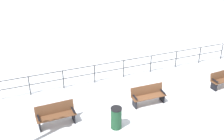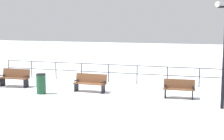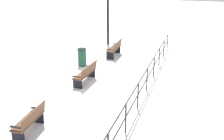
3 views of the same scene
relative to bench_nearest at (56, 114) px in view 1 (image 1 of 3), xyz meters
name	(u,v)px [view 1 (image 1 of 3)]	position (x,y,z in m)	size (l,w,h in m)	color
ground_plane	(149,105)	(0.14, 4.39, -0.50)	(80.00, 80.00, 0.00)	white
bench_nearest	(56,114)	(0.00, 0.00, 0.00)	(0.59, 1.67, 0.96)	brown
bench_second	(148,95)	(0.00, 4.39, -0.04)	(0.57, 1.67, 0.90)	brown
bench_third	(222,79)	(0.03, 8.77, -0.05)	(0.62, 1.45, 0.86)	brown
waterfront_railing	(124,66)	(-2.86, 4.39, 0.20)	(0.05, 13.71, 1.05)	#26282D
trash_bin	(116,118)	(1.16, 2.28, -0.01)	(0.47, 0.47, 0.99)	#1E4C2D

